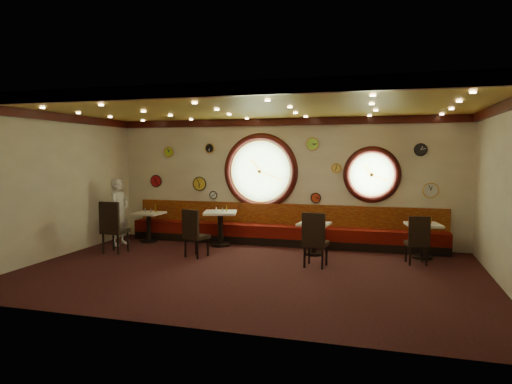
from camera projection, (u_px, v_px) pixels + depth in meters
name	position (u px, v px, depth m)	size (l,w,h in m)	color
floor	(249.00, 271.00, 8.94)	(9.00, 6.00, 0.00)	black
ceiling	(249.00, 107.00, 8.68)	(9.00, 6.00, 0.02)	#B78D33
wall_back	(283.00, 181.00, 11.68)	(9.00, 0.02, 3.20)	beige
wall_front	(182.00, 208.00, 5.94)	(9.00, 0.02, 3.20)	beige
wall_left	(54.00, 186.00, 10.05)	(0.02, 6.00, 3.20)	beige
wall_right	(508.00, 196.00, 7.57)	(0.02, 6.00, 3.20)	beige
molding_back	(283.00, 122.00, 11.51)	(9.00, 0.10, 0.18)	#330C09
molding_front	(182.00, 91.00, 5.86)	(9.00, 0.10, 0.18)	#330C09
molding_left	(54.00, 117.00, 9.91)	(0.10, 6.00, 0.18)	#330C09
molding_right	(509.00, 104.00, 7.46)	(0.10, 6.00, 0.18)	#330C09
banquette_base	(280.00, 241.00, 11.54)	(8.00, 0.55, 0.20)	black
banquette_seat	(281.00, 231.00, 11.52)	(8.00, 0.55, 0.30)	#580B07
banquette_back	(283.00, 214.00, 11.70)	(8.00, 0.10, 0.55)	#660B08
porthole_left_glass	(261.00, 171.00, 11.82)	(1.66, 1.66, 0.02)	#85AB66
porthole_left_frame	(260.00, 171.00, 11.81)	(1.98, 1.98, 0.18)	#330C09
porthole_left_ring	(260.00, 171.00, 11.78)	(1.61, 1.61, 0.03)	gold
porthole_right_glass	(372.00, 175.00, 11.05)	(1.10, 1.10, 0.02)	#85AB66
porthole_right_frame	(372.00, 175.00, 11.04)	(1.38, 1.38, 0.18)	#330C09
porthole_right_ring	(372.00, 175.00, 11.01)	(1.09, 1.09, 0.03)	gold
wall_clock_0	(421.00, 150.00, 10.67)	(0.28, 0.28, 0.03)	black
wall_clock_1	(316.00, 198.00, 11.44)	(0.24, 0.24, 0.03)	red
wall_clock_2	(210.00, 148.00, 12.12)	(0.24, 0.24, 0.03)	black
wall_clock_3	(200.00, 184.00, 12.29)	(0.36, 0.36, 0.03)	gold
wall_clock_4	(156.00, 181.00, 12.64)	(0.32, 0.32, 0.03)	red
wall_clock_5	(431.00, 190.00, 10.68)	(0.34, 0.34, 0.03)	silver
wall_clock_6	(336.00, 168.00, 11.24)	(0.22, 0.22, 0.03)	#F3CF51
wall_clock_7	(169.00, 152.00, 12.46)	(0.26, 0.26, 0.03)	#9BBE26
wall_clock_8	(312.00, 144.00, 11.36)	(0.30, 0.30, 0.03)	#96E146
wall_clock_9	(214.00, 195.00, 12.20)	(0.20, 0.20, 0.03)	white
table_a	(149.00, 223.00, 11.94)	(0.72, 0.72, 0.78)	black
table_b	(220.00, 224.00, 11.40)	(0.97, 0.97, 0.87)	black
table_c	(314.00, 235.00, 10.38)	(0.75, 0.75, 0.74)	black
table_d	(423.00, 236.00, 10.03)	(0.83, 0.83, 0.77)	black
chair_a	(112.00, 224.00, 10.51)	(0.52, 0.52, 0.75)	black
chair_b	(194.00, 230.00, 10.11)	(0.57, 0.57, 0.67)	black
chair_c	(315.00, 236.00, 9.20)	(0.51, 0.51, 0.70)	black
chair_d	(418.00, 237.00, 9.42)	(0.50, 0.50, 0.64)	black
condiment_a_salt	(145.00, 210.00, 11.99)	(0.04, 0.04, 0.11)	silver
condiment_b_salt	(216.00, 209.00, 11.49)	(0.04, 0.04, 0.10)	silver
condiment_c_salt	(313.00, 220.00, 10.45)	(0.03, 0.03, 0.10)	silver
condiment_d_salt	(420.00, 221.00, 10.07)	(0.04, 0.04, 0.11)	#BCBDC1
condiment_a_pepper	(151.00, 210.00, 11.91)	(0.04, 0.04, 0.10)	silver
condiment_b_pepper	(223.00, 210.00, 11.34)	(0.04, 0.04, 0.10)	silver
condiment_c_pepper	(315.00, 222.00, 10.27)	(0.03, 0.03, 0.09)	silver
condiment_d_pepper	(424.00, 221.00, 9.98)	(0.04, 0.04, 0.10)	silver
condiment_a_bottle	(156.00, 209.00, 11.99)	(0.06, 0.06, 0.18)	gold
condiment_b_bottle	(227.00, 209.00, 11.40)	(0.04, 0.04, 0.14)	gold
condiment_c_bottle	(319.00, 219.00, 10.45)	(0.05, 0.05, 0.17)	gold
condiment_d_bottle	(431.00, 220.00, 10.04)	(0.04, 0.04, 0.14)	gold
waiter	(119.00, 212.00, 11.50)	(0.62, 0.40, 1.69)	silver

